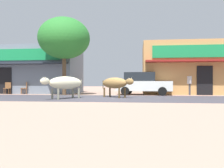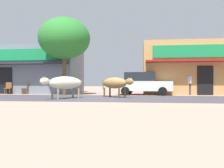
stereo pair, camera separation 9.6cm
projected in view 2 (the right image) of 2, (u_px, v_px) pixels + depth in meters
ground at (109, 98)px, 13.11m from camera, size 80.00×80.00×0.00m
asphalt_road at (109, 98)px, 13.11m from camera, size 72.00×5.57×0.00m
storefront_left_cafe at (35, 70)px, 20.02m from camera, size 7.76×5.23×3.96m
storefront_right_club at (183, 69)px, 18.47m from camera, size 6.33×5.23×4.04m
roadside_tree at (64, 39)px, 16.38m from camera, size 3.71×3.71×5.58m
parked_hatchback_car at (143, 83)px, 16.63m from camera, size 4.12×2.28×1.64m
cow_near_brown at (65, 83)px, 12.66m from camera, size 1.90×2.63×1.24m
cow_far_dark at (115, 83)px, 13.69m from camera, size 2.25×2.07×1.21m
pedestrian_by_shop at (190, 82)px, 16.44m from camera, size 0.45×0.61×1.59m
cafe_chair_near_tree at (8, 87)px, 17.72m from camera, size 0.53×0.53×0.92m
cafe_chair_by_doorway at (25, 87)px, 17.78m from camera, size 0.61×0.61×0.92m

